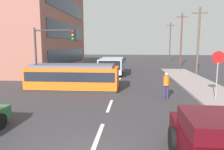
# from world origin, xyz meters

# --- Properties ---
(ground_plane) EXTENTS (120.00, 120.00, 0.00)m
(ground_plane) POSITION_xyz_m (0.00, 10.00, 0.00)
(ground_plane) COLOR #363337
(lane_stripe_1) EXTENTS (0.16, 2.40, 0.01)m
(lane_stripe_1) POSITION_xyz_m (0.00, 2.00, 0.01)
(lane_stripe_1) COLOR silver
(lane_stripe_1) RESTS_ON ground
(lane_stripe_2) EXTENTS (0.16, 2.40, 0.01)m
(lane_stripe_2) POSITION_xyz_m (0.00, 6.00, 0.01)
(lane_stripe_2) COLOR silver
(lane_stripe_2) RESTS_ON ground
(lane_stripe_3) EXTENTS (0.16, 2.40, 0.01)m
(lane_stripe_3) POSITION_xyz_m (0.00, 16.17, 0.01)
(lane_stripe_3) COLOR silver
(lane_stripe_3) RESTS_ON ground
(lane_stripe_4) EXTENTS (0.16, 2.40, 0.01)m
(lane_stripe_4) POSITION_xyz_m (0.00, 22.17, 0.01)
(lane_stripe_4) COLOR silver
(lane_stripe_4) RESTS_ON ground
(corner_building) EXTENTS (14.25, 17.04, 12.80)m
(corner_building) POSITION_xyz_m (-14.20, 21.88, 6.40)
(corner_building) COLOR #995C50
(corner_building) RESTS_ON ground
(streetcar_tram) EXTENTS (6.88, 2.64, 1.93)m
(streetcar_tram) POSITION_xyz_m (-3.27, 10.17, 0.99)
(streetcar_tram) COLOR orange
(streetcar_tram) RESTS_ON ground
(city_bus) EXTENTS (2.61, 5.65, 1.88)m
(city_bus) POSITION_xyz_m (-1.14, 18.57, 1.08)
(city_bus) COLOR #BAB7C4
(city_bus) RESTS_ON ground
(pedestrian_crossing) EXTENTS (0.51, 0.36, 1.67)m
(pedestrian_crossing) POSITION_xyz_m (3.38, 7.93, 0.94)
(pedestrian_crossing) COLOR #302856
(pedestrian_crossing) RESTS_ON ground
(parked_sedan_mid) EXTENTS (2.02, 4.53, 1.19)m
(parked_sedan_mid) POSITION_xyz_m (-5.04, 14.13, 0.62)
(parked_sedan_mid) COLOR silver
(parked_sedan_mid) RESTS_ON ground
(stop_sign) EXTENTS (0.76, 0.07, 2.88)m
(stop_sign) POSITION_xyz_m (6.36, 7.78, 2.19)
(stop_sign) COLOR gray
(stop_sign) RESTS_ON sidewalk_curb_right
(traffic_light_mast) EXTENTS (3.00, 0.33, 4.60)m
(traffic_light_mast) POSITION_xyz_m (-4.46, 9.16, 3.26)
(traffic_light_mast) COLOR #333333
(traffic_light_mast) RESTS_ON ground
(utility_pole_mid) EXTENTS (1.80, 0.24, 7.57)m
(utility_pole_mid) POSITION_xyz_m (8.71, 19.72, 3.96)
(utility_pole_mid) COLOR brown
(utility_pole_mid) RESTS_ON ground
(utility_pole_far) EXTENTS (1.80, 0.24, 8.45)m
(utility_pole_far) POSITION_xyz_m (9.06, 29.90, 4.41)
(utility_pole_far) COLOR brown
(utility_pole_far) RESTS_ON ground
(utility_pole_distant) EXTENTS (1.80, 0.24, 8.30)m
(utility_pole_distant) POSITION_xyz_m (9.47, 42.45, 4.33)
(utility_pole_distant) COLOR brown
(utility_pole_distant) RESTS_ON ground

